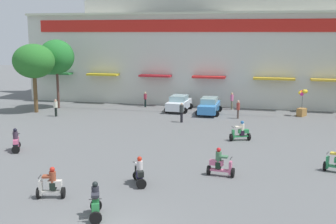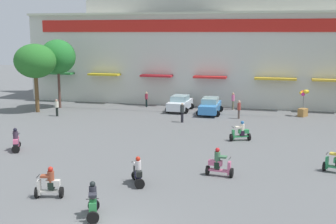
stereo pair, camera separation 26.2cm
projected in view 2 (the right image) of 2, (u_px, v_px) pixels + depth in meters
ground_plane at (176, 149)px, 29.46m from camera, size 128.00×128.00×0.00m
colonial_building at (221, 23)px, 49.05m from camera, size 42.06×14.25×19.76m
plaza_tree_0 at (58, 57)px, 44.31m from camera, size 3.68×3.33×7.05m
plaza_tree_2 at (35, 61)px, 41.99m from camera, size 4.14×3.60×6.69m
parked_car_0 at (180, 103)px, 43.31m from camera, size 2.42×4.21×1.56m
parked_car_1 at (210, 106)px, 41.71m from camera, size 2.31×4.43×1.59m
scooter_rider_0 at (219, 164)px, 23.74m from camera, size 1.53×0.67×1.59m
scooter_rider_2 at (138, 173)px, 22.40m from camera, size 1.11×1.57×1.54m
scooter_rider_3 at (93, 203)px, 18.49m from camera, size 1.04×1.56×1.55m
scooter_rider_4 at (16, 141)px, 28.79m from camera, size 1.16×1.51×1.58m
scooter_rider_5 at (241, 132)px, 31.50m from camera, size 1.57×1.06×1.47m
scooter_rider_6 at (49, 185)px, 20.63m from camera, size 1.39×0.85×1.54m
pedestrian_0 at (233, 100)px, 44.03m from camera, size 0.33×0.33×1.75m
pedestrian_1 at (57, 107)px, 40.61m from camera, size 0.50×0.50×1.61m
pedestrian_2 at (146, 98)px, 45.60m from camera, size 0.33×0.33×1.61m
pedestrian_3 at (239, 108)px, 39.44m from camera, size 0.42×0.42×1.68m
pedestrian_4 at (182, 111)px, 37.81m from camera, size 0.52×0.52×1.72m
balloon_vendor_cart at (303, 104)px, 40.44m from camera, size 0.98×1.08×2.57m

